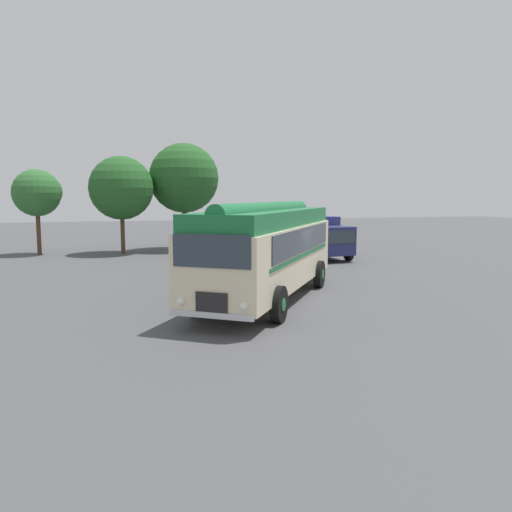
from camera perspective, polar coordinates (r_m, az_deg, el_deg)
The scene contains 8 objects.
ground_plane at distance 18.57m, azimuth 3.52°, elevation -4.64°, with size 120.00×120.00×0.00m, color #474749.
vintage_bus at distance 17.74m, azimuth 1.35°, elevation 1.03°, with size 7.76×9.68×3.49m.
car_near_left at distance 28.80m, azimuth -4.09°, elevation 1.16°, with size 1.97×4.20×1.66m.
car_mid_left at distance 29.62m, azimuth 2.16°, elevation 1.33°, with size 2.27×4.35×1.66m.
box_van at distance 30.38m, azimuth 6.76°, elevation 2.40°, with size 2.74×5.92×2.50m.
tree_far_left at distance 34.57m, azimuth -23.57°, elevation 6.65°, with size 3.03×2.97×5.39m.
tree_left_of_centre at distance 33.44m, azimuth -15.25°, elevation 7.57°, with size 4.08×4.08×6.26m.
tree_centre at distance 35.01m, azimuth -8.33°, elevation 8.79°, with size 4.76×4.76×7.31m.
Camera 1 is at (-6.18, -17.12, 3.69)m, focal length 35.00 mm.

